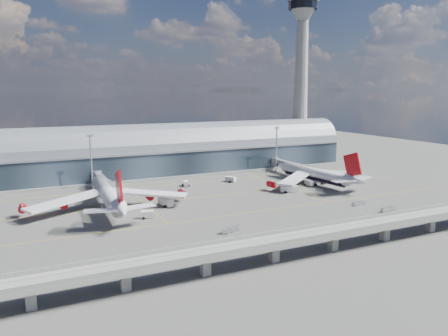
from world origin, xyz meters
name	(u,v)px	position (x,y,z in m)	size (l,w,h in m)	color
ground	(243,206)	(0.00, 0.00, 0.00)	(500.00, 500.00, 0.00)	#474744
taxi_lines	(220,194)	(0.00, 22.11, 0.01)	(200.00, 80.12, 0.01)	gold
terminal	(178,153)	(0.00, 77.99, 11.34)	(200.00, 30.00, 28.00)	#1B252E
control_tower	(301,81)	(85.00, 83.00, 51.64)	(19.00, 19.00, 103.00)	gray
guideway	(334,233)	(0.00, -55.00, 5.29)	(220.00, 8.50, 7.20)	gray
floodlight_mast_left	(91,161)	(-50.00, 55.00, 13.63)	(3.00, 0.70, 25.70)	gray
floodlight_mast_right	(276,149)	(50.00, 55.00, 13.63)	(3.00, 0.70, 25.70)	gray
airliner_left	(108,195)	(-49.88, 16.85, 5.83)	(63.70, 66.91, 20.40)	white
airliner_right	(316,174)	(51.20, 20.16, 4.92)	(57.17, 59.79, 18.98)	white
jet_bridge_left	(101,179)	(-46.30, 53.12, 5.18)	(4.40, 28.00, 7.25)	gray
jet_bridge_right	(287,164)	(54.49, 51.18, 5.18)	(4.40, 32.00, 7.25)	gray
service_truck_0	(166,202)	(-28.27, 13.05, 1.64)	(4.50, 8.06, 3.18)	silver
service_truck_1	(147,214)	(-39.60, -0.43, 1.38)	(5.12, 3.39, 2.73)	silver
service_truck_2	(289,189)	(29.79, 11.61, 1.47)	(8.08, 4.19, 2.82)	silver
service_truck_3	(309,183)	(46.05, 18.79, 1.30)	(2.45, 5.39, 2.55)	silver
service_truck_4	(186,184)	(-8.09, 43.87, 1.26)	(3.22, 4.71, 2.50)	silver
service_truck_5	(231,179)	(15.77, 43.42, 1.34)	(4.57, 5.69, 2.61)	silver
cargo_train_0	(231,229)	(-19.26, -27.60, 0.89)	(7.75, 4.08, 1.71)	gray
cargo_train_1	(388,209)	(46.05, -31.32, 0.85)	(7.47, 2.51, 1.64)	gray
cargo_train_2	(359,203)	(42.46, -19.36, 0.81)	(7.08, 2.57, 1.55)	gray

